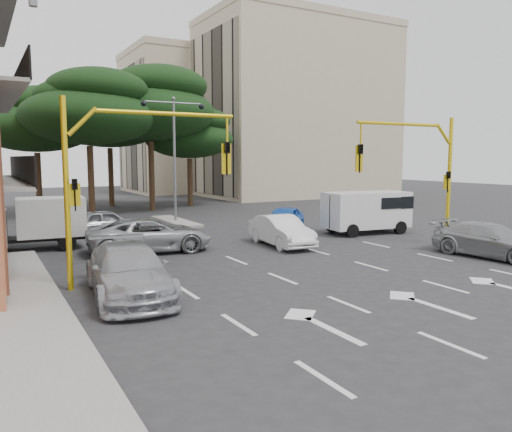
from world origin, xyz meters
The scene contains 20 objects.
ground centered at (0.00, 0.00, 0.00)m, with size 120.00×120.00×0.00m, color #28282B.
median_strip centered at (0.00, 16.00, 0.07)m, with size 1.40×6.00×0.15m, color gray.
apartment_beige_near centered at (19.95, 32.00, 9.35)m, with size 20.20×12.15×18.70m.
apartment_beige_far centered at (12.95, 44.00, 8.35)m, with size 16.20×12.15×16.70m.
pine_left_near centered at (-3.94, 21.96, 7.60)m, with size 9.15×9.15×10.23m.
pine_center centered at (1.06, 23.96, 8.30)m, with size 9.98×9.98×11.16m.
pine_left_far centered at (-6.94, 25.96, 6.91)m, with size 8.32×8.32×9.30m.
pine_right centered at (5.06, 25.96, 6.22)m, with size 7.49×7.49×8.37m.
pine_back centered at (-0.94, 28.96, 7.60)m, with size 9.15×9.15×10.23m.
signal_mast_right centered at (6.80, 1.99, 3.88)m, with size 5.79×0.37×6.00m.
signal_mast_left centered at (-6.80, 1.99, 3.88)m, with size 5.79×0.37×6.00m.
street_lamp_center centered at (0.00, 16.00, 5.43)m, with size 4.16×0.36×7.77m.
car_white_hatch centered at (1.39, 5.49, 0.72)m, with size 1.51×4.34×1.43m, color white.
car_blue_compact centered at (3.79, 9.00, 0.72)m, with size 1.70×4.23×1.44m, color blue.
car_silver_wagon centered at (-7.19, 0.36, 0.78)m, with size 2.18×5.37×1.56m, color #A1A3A9.
car_silver_cross_a centered at (-4.47, 7.00, 0.75)m, with size 2.49×5.40×1.50m, color #A2A6AA.
car_silver_cross_b centered at (-5.00, 13.00, 0.68)m, with size 1.62×4.02×1.37m, color gray.
car_silver_parked centered at (7.60, -1.09, 0.71)m, with size 1.98×4.87×1.41m, color #96999D.
van_white centered at (7.57, 6.56, 1.16)m, with size 2.10×4.64×2.32m, color silver, non-canonical shape.
box_truck_a centered at (-9.00, 10.00, 1.18)m, with size 2.01×4.78×2.35m, color silver, non-canonical shape.
Camera 1 is at (-10.98, -14.21, 4.14)m, focal length 35.00 mm.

